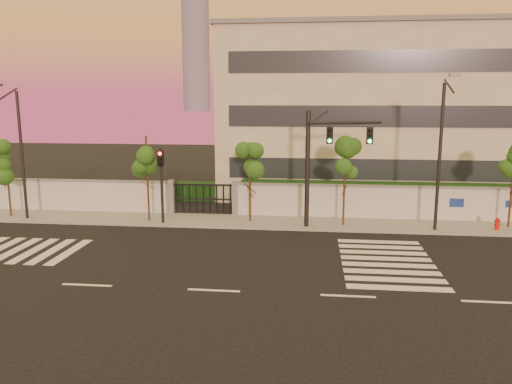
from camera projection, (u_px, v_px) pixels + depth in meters
The scene contains 16 objects.
ground at pixel (214, 291), 18.80m from camera, with size 120.00×120.00×0.00m, color black.
sidewalk at pixel (248, 222), 29.05m from camera, with size 60.00×3.00×0.15m, color gray.
perimeter_wall at pixel (253, 200), 30.32m from camera, with size 60.00×0.36×2.20m.
hedge_row at pixel (274, 196), 32.93m from camera, with size 41.00×4.25×1.80m.
institutional_building at pixel (383, 112), 38.18m from camera, with size 24.40×12.40×12.25m.
distant_skyscraper at pixel (195, 3), 288.02m from camera, with size 16.00×16.00×118.00m.
road_markings at pixel (195, 258), 22.64m from camera, with size 57.00×7.62×0.02m.
street_tree_b at pixel (7, 163), 29.65m from camera, with size 1.52×1.21×4.61m.
street_tree_c at pixel (147, 159), 28.46m from camera, with size 1.39×1.11×5.07m.
street_tree_d at pixel (251, 165), 28.41m from camera, with size 1.52×1.21×4.62m.
street_tree_e at pixel (345, 165), 27.47m from camera, with size 1.44×1.15×4.78m.
traffic_signal_main at pixel (323, 155), 26.90m from camera, with size 4.06×1.29×6.51m.
traffic_signal_secondary at pixel (161, 177), 28.03m from camera, with size 0.35×0.34×4.44m.
streetlight_west at pixel (20, 149), 28.71m from camera, with size 0.47×1.91×7.92m.
streetlight_east at pixel (441, 150), 26.04m from camera, with size 0.50×2.00×8.32m.
fire_hydrant at pixel (497, 225), 26.95m from camera, with size 0.33×0.31×0.83m.
Camera 1 is at (3.55, -17.52, 7.11)m, focal length 35.00 mm.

